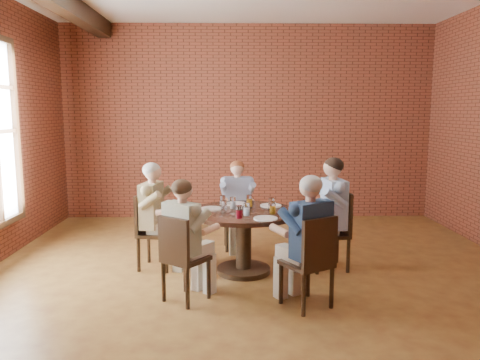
{
  "coord_description": "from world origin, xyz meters",
  "views": [
    {
      "loc": [
        -0.32,
        -4.83,
        1.9
      ],
      "look_at": [
        -0.19,
        1.0,
        1.04
      ],
      "focal_mm": 35.0,
      "sensor_mm": 36.0,
      "label": 1
    }
  ],
  "objects_px": {
    "dining_table": "(244,229)",
    "chair_e": "(312,259)",
    "diner_c": "(156,216)",
    "chair_a": "(335,227)",
    "diner_d": "(186,241)",
    "diner_b": "(237,205)",
    "chair_d": "(181,255)",
    "chair_b": "(237,214)",
    "smartphone": "(260,217)",
    "diner_a": "(329,214)",
    "chair_c": "(150,228)",
    "diner_e": "(307,242)"
  },
  "relations": [
    {
      "from": "diner_b",
      "to": "diner_c",
      "type": "xyz_separation_m",
      "value": [
        -0.99,
        -0.78,
        0.03
      ]
    },
    {
      "from": "chair_c",
      "to": "chair_d",
      "type": "distance_m",
      "value": 1.18
    },
    {
      "from": "chair_b",
      "to": "diner_c",
      "type": "bearing_deg",
      "value": -142.76
    },
    {
      "from": "diner_a",
      "to": "diner_e",
      "type": "xyz_separation_m",
      "value": [
        -0.44,
        -1.11,
        -0.03
      ]
    },
    {
      "from": "diner_c",
      "to": "chair_b",
      "type": "bearing_deg",
      "value": -38.93
    },
    {
      "from": "dining_table",
      "to": "chair_d",
      "type": "height_order",
      "value": "chair_d"
    },
    {
      "from": "diner_b",
      "to": "diner_d",
      "type": "relative_size",
      "value": 0.99
    },
    {
      "from": "diner_c",
      "to": "chair_e",
      "type": "xyz_separation_m",
      "value": [
        1.68,
        -1.24,
        -0.14
      ]
    },
    {
      "from": "diner_a",
      "to": "smartphone",
      "type": "relative_size",
      "value": 9.03
    },
    {
      "from": "chair_a",
      "to": "smartphone",
      "type": "relative_size",
      "value": 6.33
    },
    {
      "from": "diner_c",
      "to": "chair_d",
      "type": "distance_m",
      "value": 1.14
    },
    {
      "from": "diner_a",
      "to": "diner_d",
      "type": "distance_m",
      "value": 1.88
    },
    {
      "from": "diner_b",
      "to": "chair_c",
      "type": "relative_size",
      "value": 1.34
    },
    {
      "from": "diner_c",
      "to": "chair_e",
      "type": "relative_size",
      "value": 1.4
    },
    {
      "from": "chair_d",
      "to": "dining_table",
      "type": "bearing_deg",
      "value": -90.0
    },
    {
      "from": "diner_d",
      "to": "smartphone",
      "type": "xyz_separation_m",
      "value": [
        0.78,
        0.45,
        0.13
      ]
    },
    {
      "from": "diner_c",
      "to": "chair_e",
      "type": "height_order",
      "value": "diner_c"
    },
    {
      "from": "diner_d",
      "to": "chair_a",
      "type": "bearing_deg",
      "value": -114.39
    },
    {
      "from": "dining_table",
      "to": "chair_b",
      "type": "distance_m",
      "value": 1.05
    },
    {
      "from": "diner_b",
      "to": "dining_table",
      "type": "bearing_deg",
      "value": -90.0
    },
    {
      "from": "diner_b",
      "to": "chair_c",
      "type": "height_order",
      "value": "diner_b"
    },
    {
      "from": "smartphone",
      "to": "diner_b",
      "type": "bearing_deg",
      "value": 97.41
    },
    {
      "from": "chair_e",
      "to": "smartphone",
      "type": "xyz_separation_m",
      "value": [
        -0.45,
        0.69,
        0.25
      ]
    },
    {
      "from": "diner_a",
      "to": "smartphone",
      "type": "height_order",
      "value": "diner_a"
    },
    {
      "from": "diner_b",
      "to": "diner_e",
      "type": "height_order",
      "value": "diner_e"
    },
    {
      "from": "chair_b",
      "to": "diner_b",
      "type": "xyz_separation_m",
      "value": [
        0.0,
        -0.07,
        0.13
      ]
    },
    {
      "from": "diner_a",
      "to": "diner_c",
      "type": "height_order",
      "value": "diner_a"
    },
    {
      "from": "diner_c",
      "to": "chair_a",
      "type": "bearing_deg",
      "value": -81.07
    },
    {
      "from": "diner_a",
      "to": "diner_c",
      "type": "relative_size",
      "value": 1.05
    },
    {
      "from": "chair_e",
      "to": "diner_c",
      "type": "bearing_deg",
      "value": -67.32
    },
    {
      "from": "diner_d",
      "to": "smartphone",
      "type": "bearing_deg",
      "value": -113.11
    },
    {
      "from": "dining_table",
      "to": "chair_e",
      "type": "relative_size",
      "value": 1.38
    },
    {
      "from": "diner_d",
      "to": "diner_a",
      "type": "bearing_deg",
      "value": -113.39
    },
    {
      "from": "dining_table",
      "to": "chair_a",
      "type": "xyz_separation_m",
      "value": [
        1.12,
        0.14,
        -0.02
      ]
    },
    {
      "from": "chair_d",
      "to": "diner_a",
      "type": "bearing_deg",
      "value": -112.54
    },
    {
      "from": "chair_b",
      "to": "chair_c",
      "type": "bearing_deg",
      "value": -145.37
    },
    {
      "from": "smartphone",
      "to": "chair_d",
      "type": "bearing_deg",
      "value": -150.72
    },
    {
      "from": "chair_a",
      "to": "diner_e",
      "type": "height_order",
      "value": "diner_e"
    },
    {
      "from": "chair_c",
      "to": "diner_c",
      "type": "bearing_deg",
      "value": -90.0
    },
    {
      "from": "chair_c",
      "to": "diner_d",
      "type": "xyz_separation_m",
      "value": [
        0.53,
        -1.02,
        0.12
      ]
    },
    {
      "from": "dining_table",
      "to": "chair_e",
      "type": "height_order",
      "value": "chair_e"
    },
    {
      "from": "diner_a",
      "to": "diner_d",
      "type": "xyz_separation_m",
      "value": [
        -1.63,
        -0.93,
        -0.06
      ]
    },
    {
      "from": "chair_b",
      "to": "diner_c",
      "type": "relative_size",
      "value": 0.68
    },
    {
      "from": "chair_b",
      "to": "chair_d",
      "type": "distance_m",
      "value": 2.0
    },
    {
      "from": "chair_b",
      "to": "diner_a",
      "type": "bearing_deg",
      "value": -43.48
    },
    {
      "from": "diner_c",
      "to": "smartphone",
      "type": "xyz_separation_m",
      "value": [
        1.23,
        -0.55,
        0.11
      ]
    },
    {
      "from": "chair_d",
      "to": "diner_e",
      "type": "bearing_deg",
      "value": -148.47
    },
    {
      "from": "chair_c",
      "to": "diner_c",
      "type": "height_order",
      "value": "diner_c"
    },
    {
      "from": "diner_a",
      "to": "chair_e",
      "type": "distance_m",
      "value": 1.26
    },
    {
      "from": "chair_d",
      "to": "diner_d",
      "type": "height_order",
      "value": "diner_d"
    }
  ]
}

